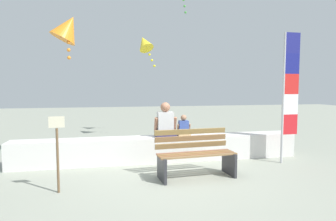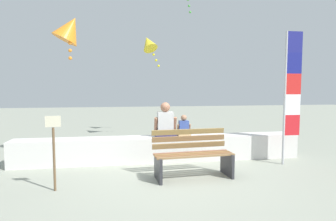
# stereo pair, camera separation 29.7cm
# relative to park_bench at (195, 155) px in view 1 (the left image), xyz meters

# --- Properties ---
(ground_plane) EXTENTS (40.00, 40.00, 0.00)m
(ground_plane) POSITION_rel_park_bench_xyz_m (-0.42, 0.20, -0.41)
(ground_plane) COLOR gray
(seawall_ledge) EXTENTS (6.56, 0.53, 0.57)m
(seawall_ledge) POSITION_rel_park_bench_xyz_m (-0.42, 1.26, -0.12)
(seawall_ledge) COLOR silver
(seawall_ledge) RESTS_ON ground
(park_bench) EXTENTS (1.52, 0.71, 0.88)m
(park_bench) POSITION_rel_park_bench_xyz_m (0.00, 0.00, 0.00)
(park_bench) COLOR olive
(park_bench) RESTS_ON ground
(person_adult) EXTENTS (0.52, 0.38, 0.79)m
(person_adult) POSITION_rel_park_bench_xyz_m (-0.33, 1.26, 0.47)
(person_adult) COLOR #342E53
(person_adult) RESTS_ON seawall_ledge
(person_child) EXTENTS (0.32, 0.24, 0.50)m
(person_child) POSITION_rel_park_bench_xyz_m (0.11, 1.26, 0.35)
(person_child) COLOR tan
(person_child) RESTS_ON seawall_ledge
(flag_banner) EXTENTS (0.40, 0.05, 2.90)m
(flag_banner) POSITION_rel_park_bench_xyz_m (2.33, 0.54, 1.25)
(flag_banner) COLOR #B7B7BC
(flag_banner) RESTS_ON ground
(kite_orange) EXTENTS (0.89, 0.80, 1.16)m
(kite_orange) POSITION_rel_park_bench_xyz_m (-2.49, 1.90, 2.66)
(kite_orange) COLOR orange
(kite_yellow) EXTENTS (0.75, 0.79, 1.08)m
(kite_yellow) POSITION_rel_park_bench_xyz_m (-0.42, 4.17, 2.72)
(kite_yellow) COLOR yellow
(sign_post) EXTENTS (0.24, 0.04, 1.24)m
(sign_post) POSITION_rel_park_bench_xyz_m (-2.42, -0.36, 0.33)
(sign_post) COLOR brown
(sign_post) RESTS_ON ground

